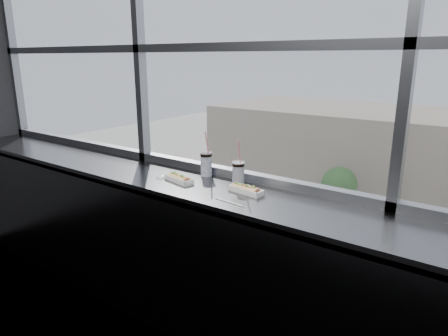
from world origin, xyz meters
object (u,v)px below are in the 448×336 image
Objects in this scene: car_far_a at (310,219)px; tree_left at (339,184)px; hotdog_tray_left at (179,178)px; pedestrian_a at (389,213)px; soda_cup_right at (238,173)px; hotdog_tray_right at (246,189)px; wrapper at (162,176)px; car_near_c at (441,330)px; loose_straw at (229,202)px; pedestrian_b at (429,229)px; soda_cup_left at (206,163)px.

car_far_a is 4.45m from tree_left.
hotdog_tray_left reaches higher than pedestrian_a.
soda_cup_right is at bearing 100.32° from pedestrian_a.
hotdog_tray_right is 0.67m from wrapper.
loose_straw is at bearing -174.48° from car_near_c.
soda_cup_right is 0.16× the size of pedestrian_b.
car_near_c is (0.86, 16.31, -11.07)m from wrapper.
soda_cup_left is at bearing 86.71° from hotdog_tray_left.
hotdog_tray_left is 2.42× the size of wrapper.
pedestrian_a is at bearing 67.54° from pedestrian_b.
car_near_c is 12.01m from pedestrian_b.
soda_cup_left is 30.80m from tree_left.
loose_straw is 0.69m from wrapper.
hotdog_tray_right is 2.37× the size of wrapper.
loose_straw is at bearing -38.28° from soda_cup_left.
pedestrian_a reaches higher than car_near_c.
tree_left is (-9.40, 12.00, 2.01)m from car_near_c.
wrapper is (-0.55, -0.16, -0.08)m from soda_cup_right.
hotdog_tray_left is 19.73m from car_near_c.
hotdog_tray_left is 0.12× the size of pedestrian_b.
car_near_c is 2.74× the size of pedestrian_a.
wrapper is at bearing -176.59° from pedestrian_b.
soda_cup_right is at bearing -175.45° from pedestrian_b.
hotdog_tray_right is 31.73m from pedestrian_a.
soda_cup_left is 28.09m from car_far_a.
soda_cup_right reaches higher than pedestrian_b.
hotdog_tray_left is 0.06× the size of tree_left.
soda_cup_right is at bearing 149.89° from hotdog_tray_right.
soda_cup_right is at bearing -174.96° from car_near_c.
car_far_a is at bearing 116.54° from pedestrian_b.
soda_cup_right is at bearing -12.16° from soda_cup_left.
car_near_c is 15.37m from tree_left.
car_near_c is at bearing -126.32° from car_far_a.
hotdog_tray_right reaches higher than pedestrian_a.
soda_cup_left reaches higher than soda_cup_right.
car_near_c is 1.31× the size of tree_left.
car_near_c is at bearing 113.37° from pedestrian_a.
wrapper is (-0.16, -0.00, -0.01)m from hotdog_tray_left.
wrapper is at bearing -157.09° from car_far_a.
hotdog_tray_right is at bearing -36.05° from soda_cup_right.
hotdog_tray_left is at bearing -156.76° from car_far_a.
hotdog_tray_right is at bearing 100.51° from pedestrian_a.
pedestrian_a is 4.36m from tree_left.
hotdog_tray_right is at bearing -174.55° from car_near_c.
hotdog_tray_left is 1.02× the size of hotdog_tray_right.
soda_cup_left is at bearing 166.69° from hotdog_tray_right.
car_near_c is at bearing 94.17° from loose_straw.
soda_cup_left is 3.21× the size of wrapper.
hotdog_tray_left is at bearing -72.93° from tree_left.
soda_cup_left is 0.15× the size of pedestrian_a.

